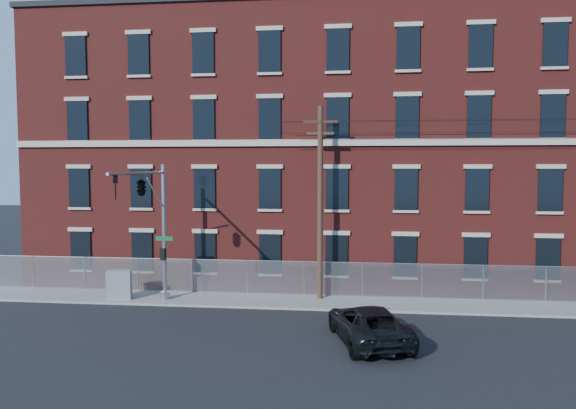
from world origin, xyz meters
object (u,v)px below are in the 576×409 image
Objects in this scene: pickup_truck at (369,324)px; utility_cabinet at (119,285)px; utility_pole_near at (320,199)px; traffic_signal_mast at (147,201)px.

utility_cabinet is at bearing -36.90° from pickup_truck.
traffic_signal_mast is at bearing -156.86° from utility_pole_near.
traffic_signal_mast is 4.61× the size of utility_cabinet.
traffic_signal_mast is 11.76m from pickup_truck.
pickup_truck is 3.50× the size of utility_cabinet.
utility_pole_near is at bearing -5.60° from utility_cabinet.
utility_pole_near is at bearing -85.22° from pickup_truck.
traffic_signal_mast is 1.32× the size of pickup_truck.
traffic_signal_mast is at bearing -53.81° from utility_cabinet.
utility_cabinet is at bearing -172.31° from utility_pole_near.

